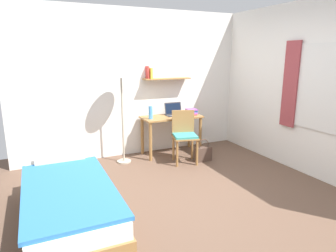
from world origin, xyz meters
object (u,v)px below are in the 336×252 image
(water_bottle, at_px, (151,113))
(standing_lamp, at_px, (121,75))
(desk, at_px, (171,123))
(laptop, at_px, (174,112))
(bed, at_px, (68,202))
(handbag, at_px, (203,153))
(book_stack, at_px, (192,112))
(desk_chair, at_px, (184,134))

(water_bottle, bearing_deg, standing_lamp, -179.20)
(desk, height_order, laptop, laptop)
(desk, distance_m, water_bottle, 0.51)
(bed, relative_size, handbag, 5.16)
(bed, distance_m, laptop, 2.80)
(laptop, bearing_deg, handbag, -70.92)
(bed, height_order, laptop, laptop)
(book_stack, bearing_deg, desk, 175.30)
(book_stack, bearing_deg, laptop, 159.67)
(handbag, bearing_deg, laptop, 109.08)
(standing_lamp, height_order, handbag, standing_lamp)
(desk, bearing_deg, bed, -140.61)
(standing_lamp, bearing_deg, water_bottle, 0.80)
(desk_chair, height_order, standing_lamp, standing_lamp)
(desk, bearing_deg, handbag, -61.14)
(bed, xyz_separation_m, standing_lamp, (1.09, 1.59, 1.25))
(bed, bearing_deg, water_bottle, 44.97)
(bed, xyz_separation_m, desk, (2.03, 1.67, 0.34))
(desk_chair, height_order, laptop, laptop)
(bed, bearing_deg, handbag, 24.29)
(standing_lamp, distance_m, water_bottle, 0.84)
(bed, bearing_deg, desk, 39.39)
(handbag, bearing_deg, desk, 118.86)
(water_bottle, bearing_deg, desk_chair, -41.99)
(bed, relative_size, water_bottle, 8.90)
(water_bottle, xyz_separation_m, handbag, (0.77, -0.53, -0.69))
(desk, bearing_deg, laptop, 40.10)
(laptop, distance_m, handbag, 0.96)
(standing_lamp, distance_m, handbag, 1.93)
(water_bottle, relative_size, handbag, 0.58)
(standing_lamp, relative_size, laptop, 4.92)
(desk, bearing_deg, book_stack, -4.70)
(desk_chair, bearing_deg, book_stack, 49.50)
(desk_chair, bearing_deg, desk, 92.13)
(laptop, height_order, book_stack, laptop)
(standing_lamp, relative_size, book_stack, 7.11)
(bed, distance_m, standing_lamp, 2.30)
(desk, xyz_separation_m, book_stack, (0.40, -0.03, 0.19))
(bed, height_order, book_stack, book_stack)
(desk, xyz_separation_m, laptop, (0.10, 0.08, 0.19))
(desk_chair, bearing_deg, handbag, -20.69)
(book_stack, bearing_deg, bed, -146.11)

